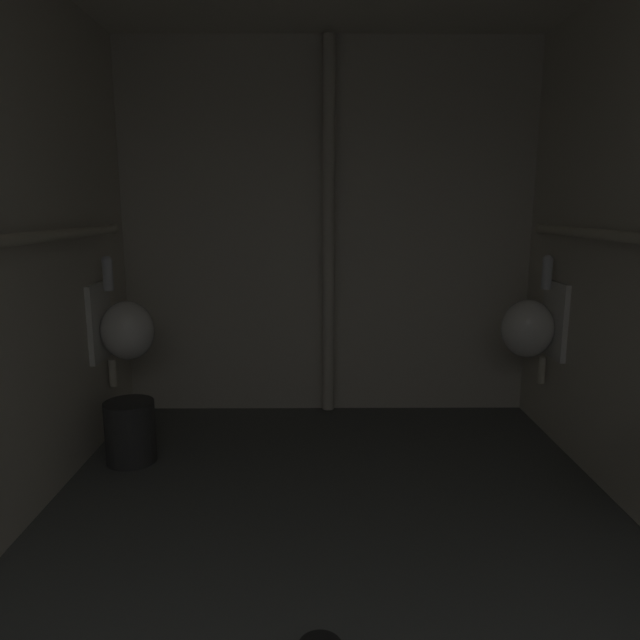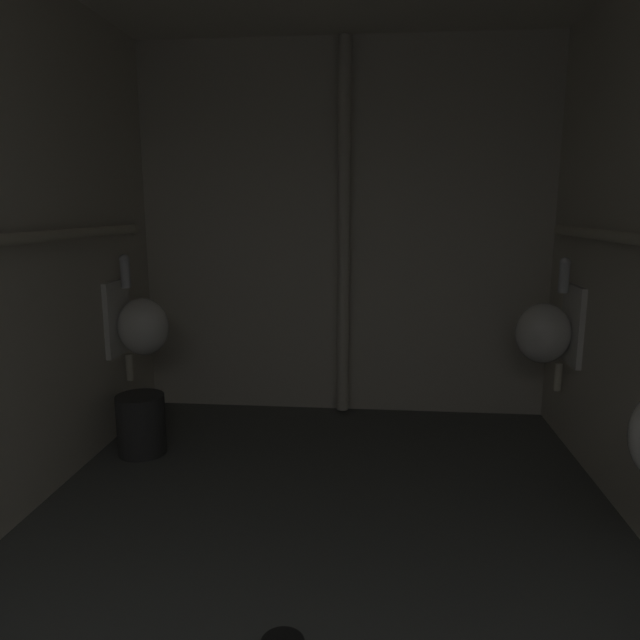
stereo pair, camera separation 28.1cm
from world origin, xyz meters
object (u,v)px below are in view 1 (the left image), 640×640
standpipe_back_wall (329,233)px  waste_bin (130,432)px  urinal_left_mid (123,329)px  urinal_right_far (531,327)px

standpipe_back_wall → waste_bin: size_ratio=6.98×
urinal_left_mid → urinal_right_far: size_ratio=1.00×
urinal_right_far → standpipe_back_wall: bearing=160.1°
waste_bin → standpipe_back_wall: bearing=34.9°
urinal_left_mid → urinal_right_far: bearing=0.9°
urinal_left_mid → standpipe_back_wall: (1.18, 0.46, 0.52)m
standpipe_back_wall → waste_bin: (-1.08, -0.75, -1.02)m
urinal_left_mid → waste_bin: urinal_left_mid is taller
standpipe_back_wall → urinal_right_far: bearing=-19.9°
urinal_right_far → standpipe_back_wall: 1.34m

